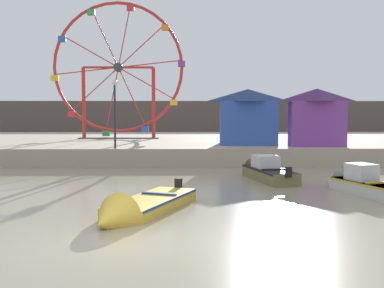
{
  "coord_description": "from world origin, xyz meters",
  "views": [
    {
      "loc": [
        1.23,
        -12.01,
        3.21
      ],
      "look_at": [
        1.67,
        10.36,
        1.73
      ],
      "focal_mm": 46.35,
      "sensor_mm": 36.0,
      "label": 1
    }
  ],
  "objects_px": {
    "motorboat_mustard_yellow": "(136,209)",
    "carnival_booth_purple_stall": "(317,116)",
    "carnival_booth_blue_tent": "(248,116)",
    "motorboat_pale_grey": "(358,183)",
    "motorboat_olive_wood": "(263,170)",
    "promenade_lamp_near": "(115,104)",
    "ferris_wheel_red_frame": "(118,70)"
  },
  "relations": [
    {
      "from": "motorboat_mustard_yellow",
      "to": "motorboat_olive_wood",
      "type": "relative_size",
      "value": 1.03
    },
    {
      "from": "motorboat_mustard_yellow",
      "to": "promenade_lamp_near",
      "type": "bearing_deg",
      "value": -148.28
    },
    {
      "from": "carnival_booth_blue_tent",
      "to": "carnival_booth_purple_stall",
      "type": "height_order",
      "value": "carnival_booth_blue_tent"
    },
    {
      "from": "motorboat_olive_wood",
      "to": "motorboat_pale_grey",
      "type": "bearing_deg",
      "value": -155.64
    },
    {
      "from": "motorboat_mustard_yellow",
      "to": "motorboat_olive_wood",
      "type": "height_order",
      "value": "motorboat_olive_wood"
    },
    {
      "from": "motorboat_olive_wood",
      "to": "carnival_booth_blue_tent",
      "type": "relative_size",
      "value": 1.36
    },
    {
      "from": "motorboat_olive_wood",
      "to": "ferris_wheel_red_frame",
      "type": "relative_size",
      "value": 0.53
    },
    {
      "from": "motorboat_pale_grey",
      "to": "motorboat_olive_wood",
      "type": "distance_m",
      "value": 5.29
    },
    {
      "from": "motorboat_pale_grey",
      "to": "motorboat_olive_wood",
      "type": "xyz_separation_m",
      "value": [
        -3.05,
        4.32,
        -0.0
      ]
    },
    {
      "from": "motorboat_olive_wood",
      "to": "carnival_booth_blue_tent",
      "type": "distance_m",
      "value": 8.69
    },
    {
      "from": "motorboat_olive_wood",
      "to": "carnival_booth_purple_stall",
      "type": "relative_size",
      "value": 1.48
    },
    {
      "from": "motorboat_pale_grey",
      "to": "ferris_wheel_red_frame",
      "type": "height_order",
      "value": "ferris_wheel_red_frame"
    },
    {
      "from": "ferris_wheel_red_frame",
      "to": "promenade_lamp_near",
      "type": "xyz_separation_m",
      "value": [
        1.1,
        -10.42,
        -2.77
      ]
    },
    {
      "from": "motorboat_pale_grey",
      "to": "carnival_booth_purple_stall",
      "type": "bearing_deg",
      "value": -24.59
    },
    {
      "from": "ferris_wheel_red_frame",
      "to": "carnival_booth_blue_tent",
      "type": "height_order",
      "value": "ferris_wheel_red_frame"
    },
    {
      "from": "motorboat_mustard_yellow",
      "to": "carnival_booth_purple_stall",
      "type": "bearing_deg",
      "value": 169.38
    },
    {
      "from": "ferris_wheel_red_frame",
      "to": "carnival_booth_blue_tent",
      "type": "relative_size",
      "value": 2.58
    },
    {
      "from": "ferris_wheel_red_frame",
      "to": "motorboat_pale_grey",
      "type": "bearing_deg",
      "value": -58.77
    },
    {
      "from": "motorboat_mustard_yellow",
      "to": "motorboat_pale_grey",
      "type": "relative_size",
      "value": 1.21
    },
    {
      "from": "motorboat_pale_grey",
      "to": "carnival_booth_blue_tent",
      "type": "xyz_separation_m",
      "value": [
        -2.71,
        12.62,
        2.55
      ]
    },
    {
      "from": "motorboat_mustard_yellow",
      "to": "carnival_booth_blue_tent",
      "type": "relative_size",
      "value": 1.39
    },
    {
      "from": "promenade_lamp_near",
      "to": "carnival_booth_blue_tent",
      "type": "bearing_deg",
      "value": 22.77
    },
    {
      "from": "carnival_booth_purple_stall",
      "to": "promenade_lamp_near",
      "type": "height_order",
      "value": "promenade_lamp_near"
    },
    {
      "from": "carnival_booth_blue_tent",
      "to": "motorboat_mustard_yellow",
      "type": "bearing_deg",
      "value": -105.08
    },
    {
      "from": "motorboat_olive_wood",
      "to": "ferris_wheel_red_frame",
      "type": "distance_m",
      "value": 18.7
    },
    {
      "from": "motorboat_pale_grey",
      "to": "carnival_booth_blue_tent",
      "type": "distance_m",
      "value": 13.16
    },
    {
      "from": "motorboat_olive_wood",
      "to": "promenade_lamp_near",
      "type": "bearing_deg",
      "value": 46.86
    },
    {
      "from": "motorboat_olive_wood",
      "to": "promenade_lamp_near",
      "type": "height_order",
      "value": "promenade_lamp_near"
    },
    {
      "from": "carnival_booth_purple_stall",
      "to": "carnival_booth_blue_tent",
      "type": "bearing_deg",
      "value": 167.53
    },
    {
      "from": "motorboat_mustard_yellow",
      "to": "motorboat_pale_grey",
      "type": "xyz_separation_m",
      "value": [
        8.37,
        4.27,
        0.15
      ]
    },
    {
      "from": "motorboat_pale_grey",
      "to": "promenade_lamp_near",
      "type": "xyz_separation_m",
      "value": [
        -10.8,
        9.22,
        3.27
      ]
    },
    {
      "from": "motorboat_mustard_yellow",
      "to": "ferris_wheel_red_frame",
      "type": "distance_m",
      "value": 24.94
    }
  ]
}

